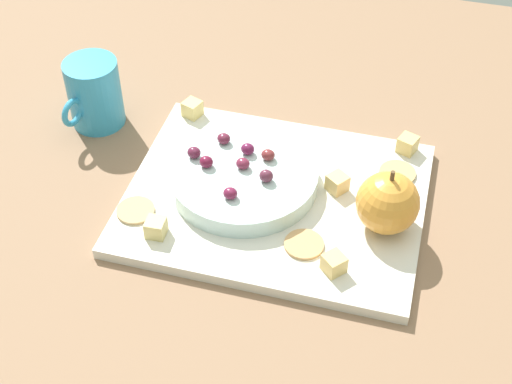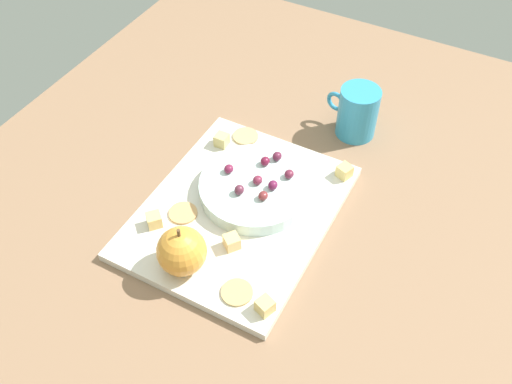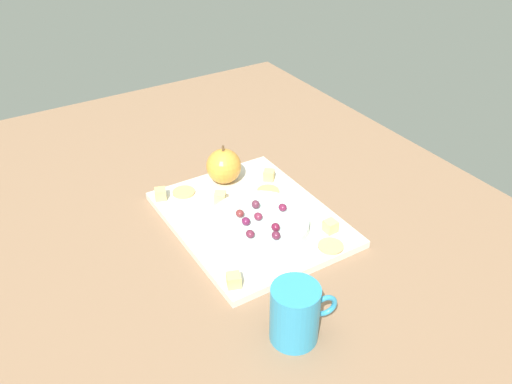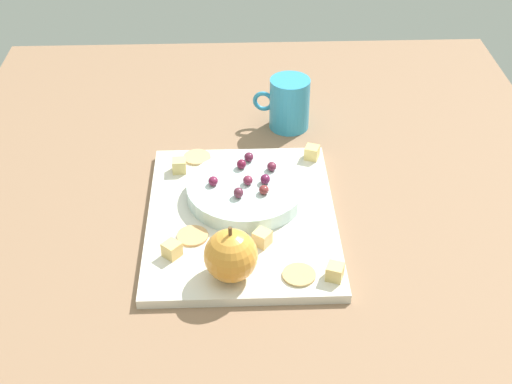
{
  "view_description": "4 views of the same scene",
  "coord_description": "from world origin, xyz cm",
  "px_view_note": "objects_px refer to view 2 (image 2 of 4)",
  "views": [
    {
      "loc": [
        -10.75,
        67.35,
        69.31
      ],
      "look_at": [
        5.96,
        5.59,
        7.13
      ],
      "focal_mm": 52.12,
      "sensor_mm": 36.0,
      "label": 1
    },
    {
      "loc": [
        -47.74,
        -28.15,
        75.6
      ],
      "look_at": [
        5.88,
        0.55,
        8.19
      ],
      "focal_mm": 39.84,
      "sensor_mm": 36.0,
      "label": 2
    },
    {
      "loc": [
        76.05,
        -40.32,
        66.45
      ],
      "look_at": [
        2.44,
        5.13,
        8.45
      ],
      "focal_mm": 37.39,
      "sensor_mm": 36.0,
      "label": 3
    },
    {
      "loc": [
        -81.28,
        3.78,
        72.48
      ],
      "look_at": [
        5.03,
        0.61,
        8.12
      ],
      "focal_mm": 49.43,
      "sensor_mm": 36.0,
      "label": 4
    }
  ],
  "objects_px": {
    "grape_7": "(277,156)",
    "cheese_cube_1": "(344,171)",
    "cracker_2": "(246,136)",
    "grape_5": "(239,190)",
    "cup": "(357,112)",
    "cheese_cube_2": "(265,306)",
    "grape_4": "(263,196)",
    "grape_0": "(258,180)",
    "cheese_cube_3": "(154,220)",
    "serving_dish": "(255,188)",
    "cracker_0": "(237,292)",
    "grape_2": "(289,174)",
    "grape_3": "(229,169)",
    "cheese_cube_0": "(230,241)",
    "grape_1": "(265,161)",
    "platter": "(239,211)",
    "grape_6": "(273,185)",
    "cracker_1": "(183,213)",
    "apple_whole": "(182,251)",
    "cheese_cube_4": "(222,140)"
  },
  "relations": [
    {
      "from": "cheese_cube_1",
      "to": "grape_0",
      "type": "height_order",
      "value": "grape_0"
    },
    {
      "from": "cheese_cube_0",
      "to": "grape_1",
      "type": "distance_m",
      "value": 0.16
    },
    {
      "from": "cracker_2",
      "to": "grape_6",
      "type": "height_order",
      "value": "grape_6"
    },
    {
      "from": "cracker_2",
      "to": "grape_1",
      "type": "distance_m",
      "value": 0.11
    },
    {
      "from": "cheese_cube_1",
      "to": "cracker_1",
      "type": "distance_m",
      "value": 0.28
    },
    {
      "from": "platter",
      "to": "cheese_cube_3",
      "type": "distance_m",
      "value": 0.14
    },
    {
      "from": "grape_3",
      "to": "grape_5",
      "type": "distance_m",
      "value": 0.05
    },
    {
      "from": "grape_7",
      "to": "cup",
      "type": "xyz_separation_m",
      "value": [
        0.17,
        -0.08,
        0.0
      ]
    },
    {
      "from": "cheese_cube_2",
      "to": "cracker_0",
      "type": "xyz_separation_m",
      "value": [
        0.01,
        0.05,
        -0.01
      ]
    },
    {
      "from": "grape_5",
      "to": "cracker_0",
      "type": "bearing_deg",
      "value": -152.04
    },
    {
      "from": "cheese_cube_4",
      "to": "platter",
      "type": "bearing_deg",
      "value": -139.63
    },
    {
      "from": "grape_2",
      "to": "grape_4",
      "type": "height_order",
      "value": "same"
    },
    {
      "from": "grape_4",
      "to": "cup",
      "type": "height_order",
      "value": "cup"
    },
    {
      "from": "platter",
      "to": "cheese_cube_2",
      "type": "height_order",
      "value": "cheese_cube_2"
    },
    {
      "from": "cheese_cube_1",
      "to": "cheese_cube_2",
      "type": "bearing_deg",
      "value": -179.69
    },
    {
      "from": "cheese_cube_0",
      "to": "grape_3",
      "type": "distance_m",
      "value": 0.14
    },
    {
      "from": "platter",
      "to": "grape_1",
      "type": "bearing_deg",
      "value": -1.36
    },
    {
      "from": "grape_2",
      "to": "grape_3",
      "type": "bearing_deg",
      "value": 111.34
    },
    {
      "from": "apple_whole",
      "to": "grape_2",
      "type": "distance_m",
      "value": 0.23
    },
    {
      "from": "grape_3",
      "to": "grape_7",
      "type": "height_order",
      "value": "grape_7"
    },
    {
      "from": "cracker_0",
      "to": "cheese_cube_0",
      "type": "bearing_deg",
      "value": 36.11
    },
    {
      "from": "grape_7",
      "to": "cheese_cube_0",
      "type": "bearing_deg",
      "value": -176.39
    },
    {
      "from": "serving_dish",
      "to": "grape_4",
      "type": "bearing_deg",
      "value": -131.49
    },
    {
      "from": "grape_4",
      "to": "grape_6",
      "type": "relative_size",
      "value": 1.0
    },
    {
      "from": "grape_2",
      "to": "grape_5",
      "type": "bearing_deg",
      "value": 142.12
    },
    {
      "from": "grape_2",
      "to": "grape_0",
      "type": "bearing_deg",
      "value": 132.93
    },
    {
      "from": "serving_dish",
      "to": "cheese_cube_3",
      "type": "distance_m",
      "value": 0.17
    },
    {
      "from": "cheese_cube_3",
      "to": "cracker_1",
      "type": "height_order",
      "value": "cheese_cube_3"
    },
    {
      "from": "platter",
      "to": "serving_dish",
      "type": "relative_size",
      "value": 1.95
    },
    {
      "from": "cheese_cube_2",
      "to": "grape_5",
      "type": "bearing_deg",
      "value": 39.31
    },
    {
      "from": "cheese_cube_3",
      "to": "cup",
      "type": "bearing_deg",
      "value": -27.56
    },
    {
      "from": "cracker_2",
      "to": "grape_0",
      "type": "xyz_separation_m",
      "value": [
        -0.11,
        -0.08,
        0.03
      ]
    },
    {
      "from": "cracker_2",
      "to": "grape_4",
      "type": "relative_size",
      "value": 2.71
    },
    {
      "from": "grape_3",
      "to": "grape_5",
      "type": "bearing_deg",
      "value": -130.92
    },
    {
      "from": "cheese_cube_0",
      "to": "grape_3",
      "type": "height_order",
      "value": "grape_3"
    },
    {
      "from": "cheese_cube_2",
      "to": "grape_4",
      "type": "relative_size",
      "value": 1.31
    },
    {
      "from": "cheese_cube_1",
      "to": "grape_5",
      "type": "relative_size",
      "value": 1.31
    },
    {
      "from": "platter",
      "to": "cheese_cube_0",
      "type": "xyz_separation_m",
      "value": [
        -0.07,
        -0.03,
        0.02
      ]
    },
    {
      "from": "cheese_cube_2",
      "to": "cheese_cube_3",
      "type": "relative_size",
      "value": 1.0
    },
    {
      "from": "cracker_0",
      "to": "cracker_2",
      "type": "xyz_separation_m",
      "value": [
        0.3,
        0.15,
        0.0
      ]
    },
    {
      "from": "cracker_0",
      "to": "grape_0",
      "type": "height_order",
      "value": "grape_0"
    },
    {
      "from": "cheese_cube_1",
      "to": "grape_5",
      "type": "distance_m",
      "value": 0.19
    },
    {
      "from": "grape_7",
      "to": "cheese_cube_1",
      "type": "bearing_deg",
      "value": -69.67
    },
    {
      "from": "cracker_2",
      "to": "grape_5",
      "type": "distance_m",
      "value": 0.16
    },
    {
      "from": "apple_whole",
      "to": "cracker_1",
      "type": "distance_m",
      "value": 0.11
    },
    {
      "from": "cheese_cube_2",
      "to": "cracker_2",
      "type": "bearing_deg",
      "value": 33.2
    },
    {
      "from": "platter",
      "to": "grape_7",
      "type": "height_order",
      "value": "grape_7"
    },
    {
      "from": "serving_dish",
      "to": "cracker_2",
      "type": "height_order",
      "value": "serving_dish"
    },
    {
      "from": "cracker_0",
      "to": "grape_6",
      "type": "height_order",
      "value": "grape_6"
    },
    {
      "from": "cheese_cube_3",
      "to": "grape_0",
      "type": "distance_m",
      "value": 0.18
    }
  ]
}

